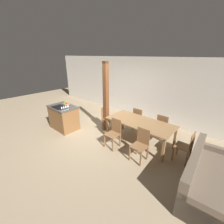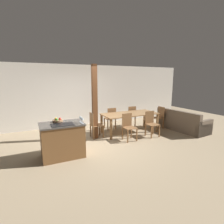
# 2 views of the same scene
# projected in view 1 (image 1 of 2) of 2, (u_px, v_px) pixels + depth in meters

# --- Properties ---
(ground_plane) EXTENTS (16.00, 16.00, 0.00)m
(ground_plane) POSITION_uv_depth(u_px,v_px,m) (97.00, 133.00, 5.68)
(ground_plane) COLOR #9E896B
(wall_back) EXTENTS (11.20, 0.08, 2.70)m
(wall_back) POSITION_uv_depth(u_px,v_px,m) (136.00, 87.00, 6.94)
(wall_back) COLOR silver
(wall_back) RESTS_ON ground_plane
(kitchen_island) EXTENTS (1.12, 0.76, 0.94)m
(kitchen_island) POSITION_uv_depth(u_px,v_px,m) (64.00, 117.00, 5.90)
(kitchen_island) COLOR brown
(kitchen_island) RESTS_ON ground_plane
(fruit_bowl) EXTENTS (0.27, 0.27, 0.11)m
(fruit_bowl) POSITION_uv_depth(u_px,v_px,m) (66.00, 104.00, 5.90)
(fruit_bowl) COLOR #99704C
(fruit_bowl) RESTS_ON kitchen_island
(wine_glass_near) EXTENTS (0.07, 0.07, 0.17)m
(wine_glass_near) POSITION_uv_depth(u_px,v_px,m) (62.00, 108.00, 5.16)
(wine_glass_near) COLOR silver
(wine_glass_near) RESTS_ON kitchen_island
(wine_glass_middle) EXTENTS (0.07, 0.07, 0.17)m
(wine_glass_middle) POSITION_uv_depth(u_px,v_px,m) (64.00, 107.00, 5.22)
(wine_glass_middle) COLOR silver
(wine_glass_middle) RESTS_ON kitchen_island
(wine_glass_far) EXTENTS (0.07, 0.07, 0.17)m
(wine_glass_far) POSITION_uv_depth(u_px,v_px,m) (66.00, 107.00, 5.27)
(wine_glass_far) COLOR silver
(wine_glass_far) RESTS_ON kitchen_island
(wine_glass_end) EXTENTS (0.07, 0.07, 0.17)m
(wine_glass_end) POSITION_uv_depth(u_px,v_px,m) (68.00, 106.00, 5.33)
(wine_glass_end) COLOR silver
(wine_glass_end) RESTS_ON kitchen_island
(dining_table) EXTENTS (2.17, 0.99, 0.77)m
(dining_table) POSITION_uv_depth(u_px,v_px,m) (140.00, 124.00, 4.85)
(dining_table) COLOR olive
(dining_table) RESTS_ON ground_plane
(dining_chair_near_left) EXTENTS (0.40, 0.40, 0.92)m
(dining_chair_near_left) POSITION_uv_depth(u_px,v_px,m) (114.00, 133.00, 4.72)
(dining_chair_near_left) COLOR brown
(dining_chair_near_left) RESTS_ON ground_plane
(dining_chair_near_right) EXTENTS (0.40, 0.40, 0.92)m
(dining_chair_near_right) POSITION_uv_depth(u_px,v_px,m) (141.00, 144.00, 4.11)
(dining_chair_near_right) COLOR brown
(dining_chair_near_right) RESTS_ON ground_plane
(dining_chair_far_left) EXTENTS (0.40, 0.40, 0.92)m
(dining_chair_far_left) POSITION_uv_depth(u_px,v_px,m) (139.00, 119.00, 5.73)
(dining_chair_far_left) COLOR brown
(dining_chair_far_left) RESTS_ON ground_plane
(dining_chair_far_right) EXTENTS (0.40, 0.40, 0.92)m
(dining_chair_far_right) POSITION_uv_depth(u_px,v_px,m) (163.00, 126.00, 5.12)
(dining_chair_far_right) COLOR brown
(dining_chair_far_right) RESTS_ON ground_plane
(dining_chair_head_end) EXTENTS (0.40, 0.40, 0.92)m
(dining_chair_head_end) POSITION_uv_depth(u_px,v_px,m) (107.00, 118.00, 5.83)
(dining_chair_head_end) COLOR brown
(dining_chair_head_end) RESTS_ON ground_plane
(dining_chair_foot_end) EXTENTS (0.40, 0.40, 0.92)m
(dining_chair_foot_end) POSITION_uv_depth(u_px,v_px,m) (186.00, 146.00, 4.01)
(dining_chair_foot_end) COLOR brown
(dining_chair_foot_end) RESTS_ON ground_plane
(couch) EXTENTS (1.01, 2.12, 0.84)m
(couch) POSITION_uv_depth(u_px,v_px,m) (207.00, 179.00, 3.22)
(couch) COLOR brown
(couch) RESTS_ON ground_plane
(timber_post) EXTENTS (0.16, 0.16, 2.58)m
(timber_post) POSITION_uv_depth(u_px,v_px,m) (106.00, 98.00, 5.50)
(timber_post) COLOR brown
(timber_post) RESTS_ON ground_plane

